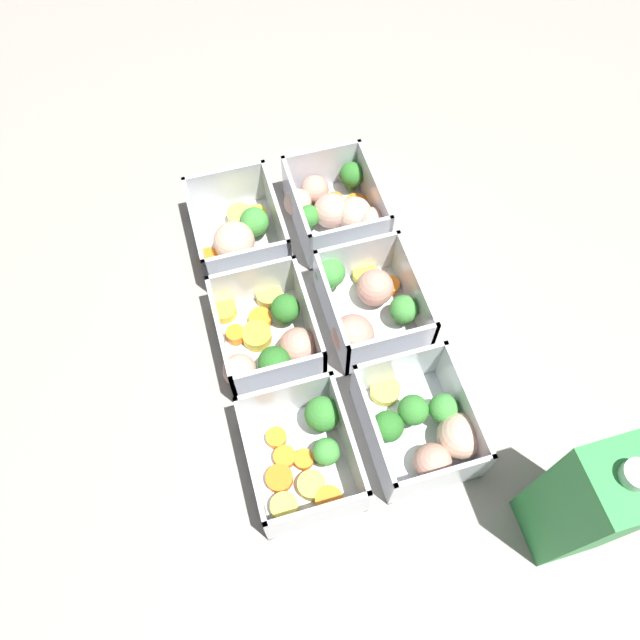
# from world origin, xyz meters

# --- Properties ---
(ground_plane) EXTENTS (4.00, 4.00, 0.00)m
(ground_plane) POSITION_xyz_m (0.00, 0.00, 0.00)
(ground_plane) COLOR gray
(container_near_left) EXTENTS (0.13, 0.11, 0.07)m
(container_near_left) POSITION_xyz_m (-0.15, -0.06, 0.03)
(container_near_left) COLOR silver
(container_near_left) RESTS_ON ground_plane
(container_near_center) EXTENTS (0.15, 0.12, 0.07)m
(container_near_center) POSITION_xyz_m (0.01, -0.06, 0.03)
(container_near_center) COLOR silver
(container_near_center) RESTS_ON ground_plane
(container_near_right) EXTENTS (0.13, 0.11, 0.07)m
(container_near_right) POSITION_xyz_m (0.15, -0.06, 0.02)
(container_near_right) COLOR silver
(container_near_right) RESTS_ON ground_plane
(container_far_left) EXTENTS (0.14, 0.14, 0.07)m
(container_far_left) POSITION_xyz_m (-0.15, 0.07, 0.03)
(container_far_left) COLOR silver
(container_far_left) RESTS_ON ground_plane
(container_far_center) EXTENTS (0.14, 0.11, 0.07)m
(container_far_center) POSITION_xyz_m (-0.00, 0.06, 0.03)
(container_far_center) COLOR silver
(container_far_center) RESTS_ON ground_plane
(container_far_right) EXTENTS (0.14, 0.12, 0.07)m
(container_far_right) POSITION_xyz_m (0.16, 0.07, 0.03)
(container_far_right) COLOR silver
(container_far_right) RESTS_ON ground_plane
(juice_carton) EXTENTS (0.07, 0.07, 0.20)m
(juice_carton) POSITION_xyz_m (0.28, 0.17, 0.10)
(juice_carton) COLOR green
(juice_carton) RESTS_ON ground_plane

